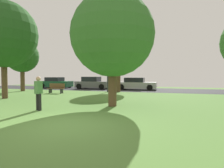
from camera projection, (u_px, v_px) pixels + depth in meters
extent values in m
plane|color=#547F38|center=(67.00, 125.00, 6.50)|extent=(44.00, 44.00, 0.00)
cube|color=#28282B|center=(139.00, 90.00, 21.79)|extent=(44.00, 6.40, 0.01)
cylinder|color=brown|center=(112.00, 85.00, 10.31)|extent=(0.45, 0.45, 2.31)
sphere|color=#38702D|center=(112.00, 35.00, 10.19)|extent=(4.51, 4.51, 4.51)
cylinder|color=brown|center=(4.00, 78.00, 13.68)|extent=(0.40, 0.40, 2.90)
sphere|color=#23511E|center=(3.00, 34.00, 13.53)|extent=(4.75, 4.75, 4.75)
cylinder|color=brown|center=(23.00, 80.00, 19.96)|extent=(0.43, 0.43, 2.33)
sphere|color=#23511E|center=(22.00, 56.00, 19.84)|extent=(3.39, 3.39, 3.39)
cylinder|color=brown|center=(118.00, 79.00, 19.08)|extent=(0.48, 0.48, 2.59)
sphere|color=olive|center=(118.00, 54.00, 18.96)|extent=(3.49, 3.49, 3.49)
cylinder|color=black|center=(38.00, 102.00, 9.10)|extent=(0.14, 0.14, 0.81)
cylinder|color=black|center=(40.00, 102.00, 9.03)|extent=(0.14, 0.14, 0.81)
cube|color=#51894C|center=(38.00, 87.00, 9.03)|extent=(0.27, 0.35, 0.60)
sphere|color=tan|center=(38.00, 79.00, 9.01)|extent=(0.22, 0.22, 0.22)
cube|color=#195633|center=(56.00, 84.00, 25.14)|extent=(4.16, 1.87, 0.73)
cube|color=black|center=(55.00, 79.00, 25.18)|extent=(2.00, 1.65, 0.51)
cylinder|color=black|center=(69.00, 85.00, 25.63)|extent=(0.64, 0.22, 0.64)
cylinder|color=black|center=(62.00, 86.00, 23.84)|extent=(0.64, 0.22, 0.64)
cylinder|color=black|center=(51.00, 85.00, 26.47)|extent=(0.64, 0.22, 0.64)
cylinder|color=black|center=(42.00, 86.00, 24.68)|extent=(0.64, 0.22, 0.64)
cube|color=slate|center=(93.00, 84.00, 23.41)|extent=(4.15, 1.86, 0.76)
cube|color=black|center=(91.00, 79.00, 23.44)|extent=(1.99, 1.64, 0.56)
cylinder|color=black|center=(107.00, 86.00, 23.88)|extent=(0.64, 0.22, 0.64)
cylinder|color=black|center=(102.00, 87.00, 22.11)|extent=(0.64, 0.22, 0.64)
cylinder|color=black|center=(85.00, 85.00, 24.73)|extent=(0.64, 0.22, 0.64)
cylinder|color=black|center=(79.00, 86.00, 22.95)|extent=(0.64, 0.22, 0.64)
cube|color=#B7B7BC|center=(136.00, 85.00, 22.08)|extent=(4.58, 1.75, 0.71)
cube|color=black|center=(135.00, 80.00, 22.12)|extent=(2.20, 1.54, 0.52)
cylinder|color=black|center=(151.00, 87.00, 22.46)|extent=(0.64, 0.22, 0.64)
cylinder|color=black|center=(150.00, 88.00, 20.79)|extent=(0.64, 0.22, 0.64)
cylinder|color=black|center=(125.00, 86.00, 23.39)|extent=(0.64, 0.22, 0.64)
cylinder|color=black|center=(121.00, 87.00, 21.72)|extent=(0.64, 0.22, 0.64)
cube|color=brown|center=(56.00, 88.00, 17.62)|extent=(1.60, 0.44, 0.06)
cube|color=brown|center=(57.00, 86.00, 17.80)|extent=(1.60, 0.06, 0.40)
cube|color=#333338|center=(62.00, 91.00, 17.45)|extent=(0.10, 0.40, 0.45)
cube|color=#333338|center=(50.00, 91.00, 17.80)|extent=(0.10, 0.40, 0.45)
cylinder|color=#2D2D33|center=(108.00, 69.00, 18.79)|extent=(0.14, 0.14, 4.50)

